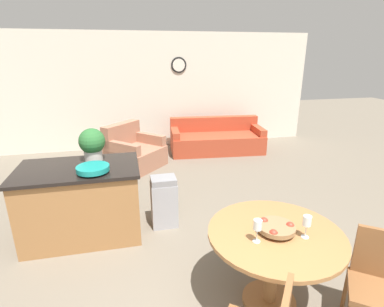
{
  "coord_description": "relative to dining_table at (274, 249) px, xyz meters",
  "views": [
    {
      "loc": [
        -0.65,
        -1.24,
        2.24
      ],
      "look_at": [
        0.18,
        2.43,
        0.96
      ],
      "focal_mm": 28.0,
      "sensor_mm": 36.0,
      "label": 1
    }
  ],
  "objects": [
    {
      "name": "trash_bin",
      "position": [
        -0.77,
        1.56,
        -0.24
      ],
      "size": [
        0.34,
        0.28,
        0.7
      ],
      "color": "#9E9EA3",
      "rests_on": "ground_plane"
    },
    {
      "name": "wine_glass_left",
      "position": [
        -0.22,
        -0.09,
        0.32
      ],
      "size": [
        0.07,
        0.07,
        0.2
      ],
      "color": "silver",
      "rests_on": "dining_table"
    },
    {
      "name": "teal_bowl",
      "position": [
        -1.6,
        1.33,
        0.39
      ],
      "size": [
        0.37,
        0.37,
        0.08
      ],
      "color": "teal",
      "rests_on": "kitchen_island"
    },
    {
      "name": "kitchen_island",
      "position": [
        -1.8,
        1.55,
        -0.12
      ],
      "size": [
        1.43,
        0.88,
        0.93
      ],
      "color": "#9E6B3D",
      "rests_on": "ground_plane"
    },
    {
      "name": "dining_chair_near_right",
      "position": [
        0.7,
        -0.44,
        -0.09
      ],
      "size": [
        0.59,
        0.59,
        0.89
      ],
      "rotation": [
        0.0,
        0.0,
        8.78
      ],
      "color": "brown",
      "rests_on": "ground_plane"
    },
    {
      "name": "wall_back",
      "position": [
        -0.55,
        5.27,
        0.76
      ],
      "size": [
        8.0,
        0.09,
        2.7
      ],
      "color": "silver",
      "rests_on": "ground_plane"
    },
    {
      "name": "fruit_bowl",
      "position": [
        -0.0,
        -0.0,
        0.22
      ],
      "size": [
        0.32,
        0.32,
        0.09
      ],
      "color": "olive",
      "rests_on": "dining_table"
    },
    {
      "name": "wine_glass_right",
      "position": [
        0.2,
        -0.12,
        0.32
      ],
      "size": [
        0.07,
        0.07,
        0.2
      ],
      "color": "silver",
      "rests_on": "dining_table"
    },
    {
      "name": "armchair",
      "position": [
        -1.07,
        3.93,
        -0.3
      ],
      "size": [
        1.32,
        1.32,
        0.86
      ],
      "rotation": [
        0.0,
        0.0,
        0.8
      ],
      "color": "#A87056",
      "rests_on": "ground_plane"
    },
    {
      "name": "couch",
      "position": [
        0.88,
        4.5,
        -0.32
      ],
      "size": [
        2.2,
        1.1,
        0.76
      ],
      "rotation": [
        0.0,
        0.0,
        -0.09
      ],
      "color": "#B24228",
      "rests_on": "ground_plane"
    },
    {
      "name": "potted_plant",
      "position": [
        -1.63,
        1.77,
        0.56
      ],
      "size": [
        0.32,
        0.32,
        0.42
      ],
      "color": "beige",
      "rests_on": "kitchen_island"
    },
    {
      "name": "dining_table",
      "position": [
        0.0,
        0.0,
        0.0
      ],
      "size": [
        1.18,
        1.18,
        0.76
      ],
      "color": "#9E6B3D",
      "rests_on": "ground_plane"
    }
  ]
}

